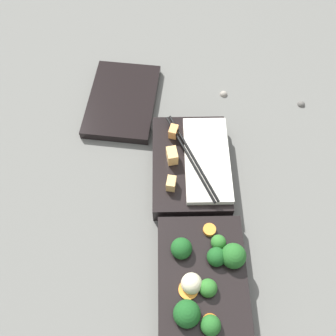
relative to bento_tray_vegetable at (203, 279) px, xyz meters
The scene contains 6 objects.
ground_plane 0.11m from the bento_tray_vegetable, ahead, with size 3.00×3.00×0.00m, color slate.
bento_tray_vegetable is the anchor object (origin of this frame).
bento_tray_rice 0.23m from the bento_tray_vegetable, ahead, with size 0.22×0.15×0.07m.
bento_lid 0.44m from the bento_tray_vegetable, 20.84° to the left, with size 0.21×0.15×0.02m, color black.
pebble_0 0.47m from the bento_tray_vegetable, 32.26° to the right, with size 0.02×0.02×0.02m, color #595651.
pebble_1 0.44m from the bento_tray_vegetable, 10.14° to the right, with size 0.02×0.02×0.02m, color gray.
Camera 1 is at (-0.28, 0.07, 0.70)m, focal length 42.00 mm.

